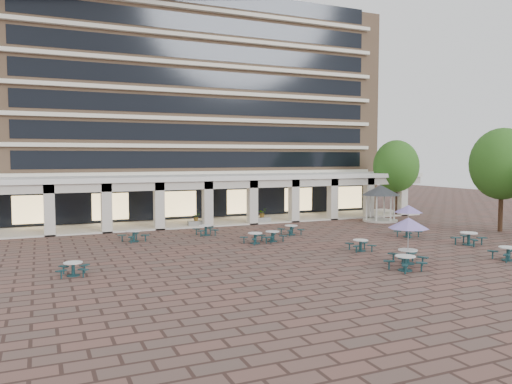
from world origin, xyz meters
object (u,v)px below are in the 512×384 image
picnic_table_1 (405,262)px  planter_left (196,221)px  picnic_table_0 (73,268)px  gazebo (381,194)px  picnic_table_2 (361,244)px  planter_right (262,217)px

picnic_table_1 → planter_left: 21.38m
picnic_table_0 → gazebo: bearing=30.6°
picnic_table_1 → gazebo: gazebo is taller
gazebo → planter_left: bearing=168.7°
picnic_table_2 → planter_right: size_ratio=1.22×
picnic_table_1 → gazebo: bearing=51.3°
picnic_table_2 → picnic_table_1: bearing=-90.9°
picnic_table_1 → picnic_table_2: size_ratio=1.04×
gazebo → picnic_table_1: bearing=-124.0°
picnic_table_1 → planter_left: bearing=99.7°
picnic_table_0 → planter_left: size_ratio=1.16×
picnic_table_0 → picnic_table_2: picnic_table_2 is taller
gazebo → planter_left: size_ratio=2.42×
picnic_table_1 → planter_right: (0.97, 20.71, 0.10)m
picnic_table_0 → planter_right: bearing=49.0°
picnic_table_0 → picnic_table_1: picnic_table_1 is taller
planter_right → picnic_table_2: bearing=-89.4°
picnic_table_1 → gazebo: (11.67, 17.31, 2.07)m
picnic_table_0 → gazebo: 30.32m
picnic_table_1 → picnic_table_2: picnic_table_1 is taller
planter_left → planter_right: size_ratio=1.00×
picnic_table_1 → planter_left: size_ratio=1.27×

